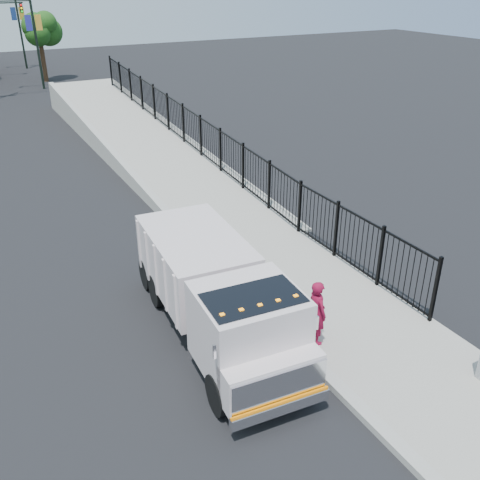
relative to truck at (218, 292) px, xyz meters
name	(u,v)px	position (x,y,z in m)	size (l,w,h in m)	color
ground	(270,323)	(1.44, -0.08, -1.30)	(120.00, 120.00, 0.00)	black
sidewalk	(380,341)	(3.36, -2.08, -1.24)	(3.55, 12.00, 0.12)	#9E998E
curb	(315,365)	(1.44, -2.08, -1.22)	(0.30, 12.00, 0.16)	#ADAAA3
ramp	(144,150)	(3.56, 15.92, -1.30)	(3.95, 24.00, 1.70)	#9E998E
iron_fence	(201,149)	(4.99, 11.92, -0.40)	(0.10, 28.00, 1.80)	black
truck	(218,292)	(0.00, 0.00, 0.00)	(2.62, 6.86, 2.31)	black
worker	(317,312)	(1.92, -1.38, -0.36)	(0.60, 0.39, 1.64)	maroon
debris	(270,287)	(2.20, 1.18, -1.12)	(0.44, 0.44, 0.11)	silver
light_pole_1	(30,29)	(1.73, 35.02, 3.07)	(3.78, 0.22, 8.00)	black
light_pole_3	(15,19)	(2.13, 46.13, 3.07)	(3.78, 0.22, 8.00)	black
tree_1	(39,32)	(2.81, 38.24, 2.60)	(2.08, 2.08, 5.04)	#382314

